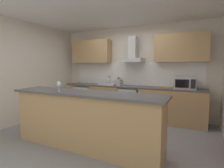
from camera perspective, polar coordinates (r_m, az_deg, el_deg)
name	(u,v)px	position (r m, az deg, el deg)	size (l,w,h in m)	color
ground	(105,134)	(3.95, -2.19, -15.94)	(5.54, 4.45, 0.02)	gray
ceiling	(105,8)	(3.86, -2.35, 23.26)	(5.54, 4.45, 0.02)	white
wall_back	(134,71)	(5.31, 7.01, 4.06)	(5.54, 0.12, 2.60)	silver
wall_left	(29,72)	(5.21, -25.42, 3.52)	(0.12, 4.45, 2.60)	silver
backsplash_tile	(133,74)	(5.25, 6.74, 3.28)	(3.86, 0.02, 0.66)	white
counter_back	(129,102)	(5.05, 5.46, -5.72)	(3.99, 0.60, 0.90)	tan
counter_island	(85,120)	(3.20, -8.87, -11.43)	(2.84, 0.64, 1.00)	tan
upper_cabinets	(131,50)	(5.12, 6.22, 10.84)	(3.94, 0.32, 0.70)	tan
oven	(130,102)	(5.01, 5.98, -5.71)	(0.60, 0.62, 0.80)	slate
refrigerator	(86,99)	(5.71, -8.54, -4.70)	(0.58, 0.60, 0.85)	white
microwave	(185,83)	(4.60, 22.65, 0.31)	(0.50, 0.38, 0.30)	#B7BABC
sink	(108,84)	(5.23, -1.16, -0.01)	(0.50, 0.40, 0.26)	silver
kettle	(119,82)	(5.03, 2.16, 0.65)	(0.29, 0.15, 0.24)	#B7BABC
range_hood	(132,54)	(5.04, 6.66, 9.52)	(0.62, 0.45, 0.72)	#B7BABC
wine_glass	(59,84)	(3.28, -16.82, -0.12)	(0.08, 0.08, 0.18)	silver
chopping_board	(166,88)	(4.67, 17.07, -1.15)	(0.34, 0.22, 0.02)	#9E7247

